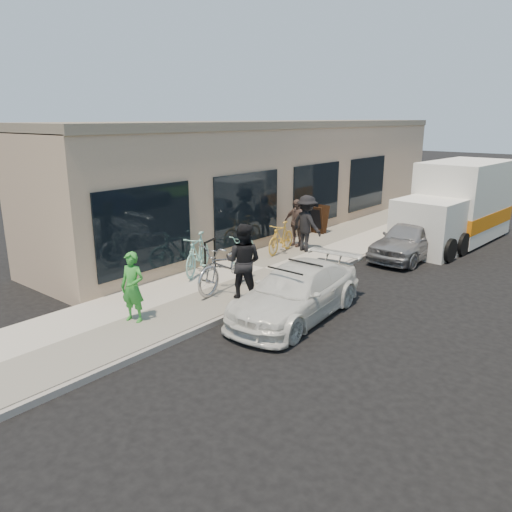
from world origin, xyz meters
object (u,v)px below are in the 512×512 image
Objects in this scene: cruiser_bike_a at (198,254)px; bystander_a at (307,223)px; moving_truck at (457,207)px; cruiser_bike_b at (243,247)px; tandem_bike at (228,265)px; man_standing at (243,262)px; bike_rack at (210,252)px; cruiser_bike_c at (281,238)px; sandwich_board at (318,219)px; sedan_white at (296,292)px; sedan_silver at (410,240)px; bystander_b at (296,223)px; woman_rider at (133,287)px.

bystander_a is (0.96, 3.94, 0.35)m from cruiser_bike_a.
moving_truck is 8.16m from cruiser_bike_b.
tandem_bike is 0.88m from man_standing.
bike_rack is 3.63m from bystander_a.
cruiser_bike_a is 1.80m from cruiser_bike_b.
tandem_bike is 1.43× the size of cruiser_bike_c.
tandem_bike reaches higher than sandwich_board.
man_standing is at bearing -27.82° from tandem_bike.
sedan_silver is (-0.03, 6.29, 0.03)m from sedan_white.
sedan_white is at bearing -58.28° from cruiser_bike_c.
bystander_a is (-2.77, 4.50, 0.48)m from sedan_white.
sedan_silver reaches higher than sedan_white.
cruiser_bike_a is 4.28m from bystander_b.
bystander_a is at bearing 46.65° from cruiser_bike_c.
sedan_white reaches higher than bike_rack.
man_standing reaches higher than sedan_silver.
moving_truck is at bearing 83.65° from sedan_white.
cruiser_bike_a is (-4.05, -8.91, -0.56)m from moving_truck.
cruiser_bike_c is (0.36, 1.43, 0.09)m from cruiser_bike_b.
cruiser_bike_a is (-3.70, -5.73, 0.10)m from sedan_silver.
man_standing is 2.44m from cruiser_bike_a.
moving_truck reaches higher than man_standing.
cruiser_bike_a is (-0.03, -0.44, 0.03)m from bike_rack.
sedan_silver is 3.26m from moving_truck.
tandem_bike is 4.41m from bystander_a.
moving_truck is 2.53× the size of tandem_bike.
sandwich_board is 7.02m from tandem_bike.
tandem_bike reaches higher than cruiser_bike_a.
cruiser_bike_b is at bearing -115.51° from moving_truck.
sandwich_board is 0.56× the size of bystander_a.
bystander_a reaches higher than tandem_bike.
sedan_white is 5.30m from bystander_a.
man_standing is at bearing -100.84° from sedan_silver.
moving_truck reaches higher than cruiser_bike_c.
woman_rider is at bearing 48.68° from man_standing.
cruiser_bike_a is at bearing -39.02° from man_standing.
moving_truck is 6.75m from cruiser_bike_c.
bike_rack is at bearing -109.46° from cruiser_bike_b.
cruiser_bike_a is 3.26m from cruiser_bike_c.
sedan_silver is 2.20× the size of cruiser_bike_c.
cruiser_bike_c is at bearing -81.72° from bystander_b.
bystander_a is (0.49, 0.71, 0.42)m from cruiser_bike_c.
sedan_white is 2.22× the size of cruiser_bike_a.
sedan_silver is 1.54× the size of tandem_bike.
woman_rider is (-2.33, -2.68, 0.32)m from sedan_white.
moving_truck is at bearing 84.94° from sedan_silver.
bystander_b is (-3.73, -4.65, -0.32)m from moving_truck.
sedan_silver is 2.34× the size of cruiser_bike_b.
moving_truck reaches higher than cruiser_bike_b.
cruiser_bike_c is (-3.26, 3.79, 0.06)m from sedan_white.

